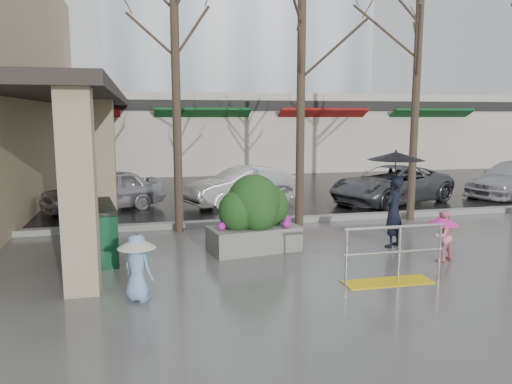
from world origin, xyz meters
name	(u,v)px	position (x,y,z in m)	size (l,w,h in m)	color
ground	(297,268)	(0.00, 0.00, 0.00)	(120.00, 120.00, 0.00)	#51514F
street_asphalt	(189,163)	(0.00, 22.00, 0.01)	(120.00, 36.00, 0.01)	black
curb	(252,222)	(0.00, 4.00, 0.07)	(120.00, 0.30, 0.15)	gray
canopy_slab	(77,93)	(-4.80, 8.00, 3.62)	(2.80, 18.00, 0.25)	#2D2823
pillar_front	(78,189)	(-3.90, -0.50, 1.75)	(0.55, 0.55, 3.50)	tan
pillar_back	(105,157)	(-3.90, 6.00, 1.75)	(0.55, 0.55, 3.50)	tan
storefront_row	(233,132)	(2.00, 17.97, 2.01)	(34.00, 6.74, 4.00)	beige
handrail	(392,262)	(1.36, -1.20, 0.38)	(1.90, 0.50, 1.03)	yellow
tree_west	(174,25)	(-2.00, 3.60, 5.08)	(3.20, 3.20, 6.80)	#382B21
tree_midwest	(302,23)	(1.20, 3.60, 5.23)	(3.20, 3.20, 7.00)	#382B21
tree_mideast	(418,43)	(4.50, 3.60, 4.86)	(3.20, 3.20, 6.50)	#382B21
woman	(394,187)	(2.57, 1.02, 1.35)	(1.25, 1.25, 2.18)	black
child_pink	(442,232)	(3.00, -0.21, 0.60)	(0.64, 0.64, 1.04)	pink
child_blue	(137,261)	(-3.00, -1.08, 0.65)	(0.62, 0.61, 1.09)	#7DAEDE
planter	(254,214)	(-0.53, 1.43, 0.80)	(2.06, 1.27, 1.68)	gray
news_boxes	(103,231)	(-3.71, 1.64, 0.56)	(0.72, 2.04, 1.11)	#0C391F
car_a	(103,190)	(-4.08, 7.01, 0.63)	(1.49, 3.70, 1.26)	#ACACB1
car_b	(244,186)	(0.36, 6.93, 0.63)	(1.33, 3.82, 1.26)	white
car_c	(391,185)	(5.25, 6.18, 0.63)	(2.09, 4.53, 1.26)	#4F5155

